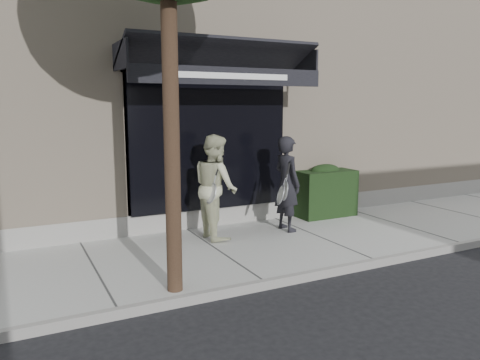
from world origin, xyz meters
TOP-DOWN VIEW (x-y plane):
  - ground at (0.00, 0.00)m, footprint 80.00×80.00m
  - sidewalk at (0.00, 0.00)m, footprint 20.00×3.00m
  - curb at (0.00, -1.55)m, footprint 20.00×0.10m
  - building_facade at (-0.01, 4.96)m, footprint 14.30×8.04m
  - hedge at (1.10, 1.25)m, footprint 1.30×0.70m
  - pedestrian_front at (-0.29, 0.59)m, footprint 0.69×0.85m
  - pedestrian_back at (-1.72, 0.74)m, footprint 0.72×0.92m

SIDE VIEW (x-z plane):
  - ground at x=0.00m, z-range 0.00..0.00m
  - sidewalk at x=0.00m, z-range 0.00..0.12m
  - curb at x=0.00m, z-range 0.00..0.14m
  - hedge at x=1.10m, z-range 0.09..1.23m
  - pedestrian_front at x=-0.29m, z-range 0.12..1.94m
  - pedestrian_back at x=-1.72m, z-range 0.12..2.01m
  - building_facade at x=-0.01m, z-range -0.08..5.56m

